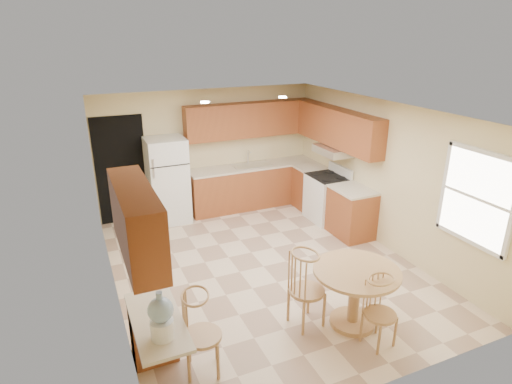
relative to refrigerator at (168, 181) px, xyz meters
name	(u,v)px	position (x,y,z in m)	size (l,w,h in m)	color
floor	(263,266)	(0.95, -2.40, -0.84)	(5.50, 5.50, 0.00)	beige
ceiling	(265,111)	(0.95, -2.40, 1.66)	(4.50, 5.50, 0.02)	white
wall_back	(208,150)	(0.95, 0.35, 0.41)	(4.50, 0.02, 2.50)	beige
wall_front	(384,288)	(0.95, -5.15, 0.41)	(4.50, 0.02, 2.50)	beige
wall_left	(108,219)	(-1.30, -2.40, 0.41)	(0.02, 5.50, 2.50)	beige
wall_right	(384,175)	(3.20, -2.40, 0.41)	(0.02, 5.50, 2.50)	beige
doorway	(122,170)	(-0.80, 0.34, 0.21)	(0.90, 0.02, 2.10)	black
base_cab_back	(253,186)	(1.83, 0.05, -0.40)	(2.75, 0.60, 0.87)	#9A4F27
counter_back	(253,166)	(1.83, 0.05, 0.05)	(2.75, 0.63, 0.04)	beige
base_cab_right_a	(311,188)	(2.90, -0.54, -0.40)	(0.60, 0.59, 0.87)	#9A4F27
counter_right_a	(312,168)	(2.90, -0.54, 0.05)	(0.63, 0.59, 0.04)	beige
base_cab_right_b	(351,213)	(2.90, -2.00, -0.40)	(0.60, 0.80, 0.87)	#9A4F27
counter_right_b	(353,190)	(2.90, -2.00, 0.05)	(0.63, 0.80, 0.04)	beige
upper_cab_back	(250,120)	(1.83, 0.19, 1.01)	(2.75, 0.33, 0.70)	#9A4F27
upper_cab_right	(338,128)	(3.04, -1.19, 1.01)	(0.33, 2.42, 0.70)	#9A4F27
upper_cab_left	(136,221)	(-1.13, -4.00, 1.01)	(0.33, 1.40, 0.70)	#9A4F27
sink	(252,165)	(1.80, 0.05, 0.07)	(0.78, 0.44, 0.01)	silver
range_hood	(333,150)	(2.95, -1.22, 0.58)	(0.50, 0.76, 0.14)	silver
desk_pedestal	(153,330)	(-1.05, -3.72, -0.48)	(0.48, 0.42, 0.72)	#9A4F27
desk_top	(157,321)	(-1.05, -4.10, -0.09)	(0.50, 1.20, 0.04)	beige
window	(477,198)	(3.18, -4.25, 0.66)	(0.06, 1.12, 1.30)	white
can_light_a	(205,102)	(0.45, -1.20, 1.65)	(0.14, 0.14, 0.02)	white
can_light_b	(283,97)	(1.85, -1.20, 1.65)	(0.14, 0.14, 0.02)	white
refrigerator	(168,181)	(0.00, 0.00, 0.00)	(0.74, 0.72, 1.67)	white
stove	(327,197)	(2.88, -1.22, -0.37)	(0.65, 0.76, 1.09)	white
dining_table	(355,289)	(1.40, -4.17, -0.32)	(1.08, 1.08, 0.80)	tan
chair_table_a	(311,285)	(0.85, -4.01, -0.21)	(0.45, 0.59, 1.03)	tan
chair_table_b	(386,310)	(1.45, -4.68, -0.30)	(0.39, 0.39, 0.88)	tan
chair_desk	(204,331)	(-0.60, -4.27, -0.24)	(0.43, 0.56, 0.98)	tan
water_crock	(161,317)	(-1.05, -4.40, 0.16)	(0.25, 0.25, 0.51)	white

